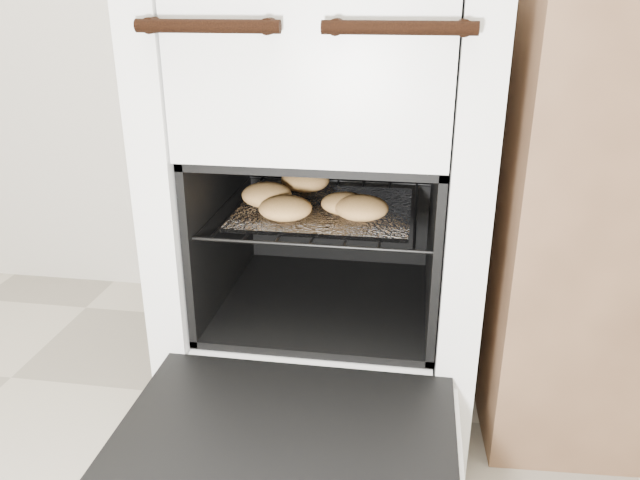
{
  "coord_description": "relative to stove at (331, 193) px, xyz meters",
  "views": [
    {
      "loc": [
        0.23,
        -0.05,
        0.83
      ],
      "look_at": [
        0.06,
        1.03,
        0.39
      ],
      "focal_mm": 35.0,
      "sensor_mm": 36.0,
      "label": 1
    }
  ],
  "objects": [
    {
      "name": "stove",
      "position": [
        0.0,
        0.0,
        0.0
      ],
      "size": [
        0.59,
        0.65,
        0.9
      ],
      "color": "white",
      "rests_on": "ground"
    },
    {
      "name": "oven_door",
      "position": [
        -0.0,
        -0.5,
        -0.24
      ],
      "size": [
        0.53,
        0.41,
        0.04
      ],
      "color": "black",
      "rests_on": "stove"
    },
    {
      "name": "oven_rack",
      "position": [
        -0.0,
        -0.06,
        -0.01
      ],
      "size": [
        0.43,
        0.41,
        0.01
      ],
      "color": "black",
      "rests_on": "stove"
    },
    {
      "name": "foil_sheet",
      "position": [
        -0.0,
        -0.08,
        -0.01
      ],
      "size": [
        0.33,
        0.29,
        0.01
      ],
      "primitive_type": "cube",
      "color": "white",
      "rests_on": "oven_rack"
    },
    {
      "name": "baked_rolls",
      "position": [
        -0.03,
        -0.09,
        0.02
      ],
      "size": [
        0.31,
        0.31,
        0.05
      ],
      "color": "#E09B59",
      "rests_on": "foil_sheet"
    }
  ]
}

